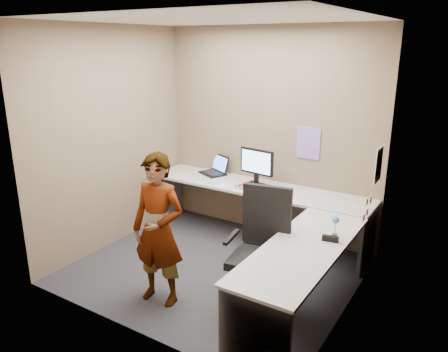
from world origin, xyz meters
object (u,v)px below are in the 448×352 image
Objects in this scene: desk at (265,219)px; person at (158,230)px; office_chair at (260,260)px; monitor at (257,164)px.

desk is 1.30m from person.
desk is 0.78m from office_chair.
desk is 0.79m from monitor.
monitor reaches higher than desk.
person reaches higher than office_chair.
monitor is at bearing 76.75° from person.
monitor is (-0.39, 0.51, 0.46)m from desk.
monitor is 1.71m from person.
office_chair is 1.02m from person.
office_chair is (0.71, -1.22, -0.58)m from monitor.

